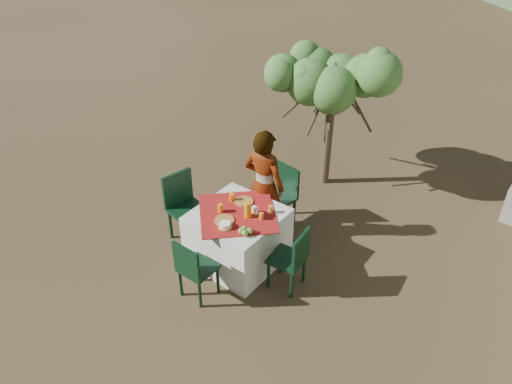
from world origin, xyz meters
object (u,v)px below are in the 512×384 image
person (264,186)px  table (238,237)px  juice_pitcher (248,210)px  chair_left (184,204)px  shrub_tree (338,89)px  chair_right (292,257)px  chair_far (282,193)px  chair_near (194,268)px

person → table: bearing=89.5°
juice_pitcher → chair_left: bearing=-175.8°
shrub_tree → chair_right: bearing=-70.4°
chair_far → chair_near: (0.05, -1.85, -0.03)m
chair_left → juice_pitcher: (1.04, 0.08, 0.32)m
chair_far → juice_pitcher: 1.07m
table → chair_right: chair_right is taller
juice_pitcher → chair_right: bearing=-1.7°
shrub_tree → juice_pitcher: size_ratio=10.11×
chair_far → chair_right: (0.86, -1.01, -0.02)m
chair_left → person: bearing=-39.2°
chair_near → juice_pitcher: juice_pitcher is taller
chair_near → chair_right: bearing=-133.8°
chair_left → person: size_ratio=0.60×
chair_near → shrub_tree: shrub_tree is taller
chair_far → chair_right: chair_far is taller
chair_near → person: (-0.08, 1.47, 0.34)m
chair_far → person: 0.49m
table → person: 0.77m
chair_right → shrub_tree: shrub_tree is taller
chair_far → chair_near: bearing=-79.5°
chair_left → chair_right: bearing=-76.9°
chair_right → person: (-0.89, 0.63, 0.33)m
table → chair_far: 1.02m
person → juice_pitcher: 0.65m
shrub_tree → juice_pitcher: (0.16, -2.36, -0.74)m
juice_pitcher → chair_near: bearing=-98.7°
chair_far → shrub_tree: size_ratio=0.44×
table → chair_right: size_ratio=1.52×
chair_near → chair_left: chair_left is taller
chair_near → chair_right: (0.81, 0.84, 0.01)m
chair_right → person: person is taller
table → chair_left: 0.91m
chair_left → person: person is taller
table → person: bearing=95.6°
chair_near → chair_left: bearing=-40.4°
chair_left → shrub_tree: bearing=-8.6°
table → chair_near: (0.02, -0.83, 0.09)m
table → chair_left: (-0.89, -0.05, 0.16)m
chair_near → chair_right: size_ratio=0.98×
chair_far → person: person is taller
chair_right → shrub_tree: size_ratio=0.42×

